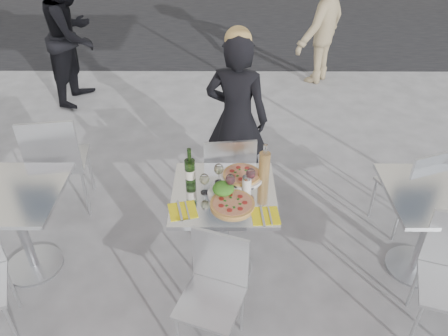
{
  "coord_description": "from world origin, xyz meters",
  "views": [
    {
      "loc": [
        0.01,
        -2.39,
        2.62
      ],
      "look_at": [
        0.0,
        0.15,
        0.85
      ],
      "focal_mm": 35.0,
      "sensor_mm": 36.0,
      "label": 1
    }
  ],
  "objects_px": {
    "chair_near": "(215,284)",
    "pedestrian_a": "(72,35)",
    "side_table_left": "(17,214)",
    "wine_bottle": "(190,171)",
    "carafe": "(264,166)",
    "woman_diner": "(237,119)",
    "pizza_far": "(242,175)",
    "pizza_near": "(232,204)",
    "chair_far": "(229,173)",
    "salad_plate": "(223,190)",
    "napkin_right": "(265,216)",
    "wineglass_white_b": "(219,170)",
    "wineglass_red_b": "(251,174)",
    "side_table_right": "(432,216)",
    "wineglass_white_a": "(204,180)",
    "side_chair_rfar": "(416,184)",
    "wineglass_red_a": "(230,180)",
    "pedestrian_b": "(321,23)",
    "side_chair_lfar": "(57,158)",
    "napkin_left": "(183,210)",
    "sugar_shaker": "(247,183)",
    "main_table": "(224,215)"
  },
  "relations": [
    {
      "from": "side_table_right",
      "to": "napkin_left",
      "type": "xyz_separation_m",
      "value": [
        -1.77,
        -0.2,
        0.21
      ]
    },
    {
      "from": "side_chair_lfar",
      "to": "pedestrian_b",
      "type": "bearing_deg",
      "value": -141.26
    },
    {
      "from": "wineglass_white_b",
      "to": "wineglass_red_a",
      "type": "relative_size",
      "value": 1.0
    },
    {
      "from": "chair_far",
      "to": "chair_near",
      "type": "bearing_deg",
      "value": 79.29
    },
    {
      "from": "main_table",
      "to": "pizza_far",
      "type": "relative_size",
      "value": 2.4
    },
    {
      "from": "chair_near",
      "to": "pedestrian_a",
      "type": "distance_m",
      "value": 4.1
    },
    {
      "from": "wine_bottle",
      "to": "carafe",
      "type": "bearing_deg",
      "value": 6.76
    },
    {
      "from": "pedestrian_b",
      "to": "napkin_left",
      "type": "distance_m",
      "value": 4.2
    },
    {
      "from": "chair_near",
      "to": "pedestrian_a",
      "type": "xyz_separation_m",
      "value": [
        -1.87,
        3.63,
        0.38
      ]
    },
    {
      "from": "woman_diner",
      "to": "wineglass_white_b",
      "type": "xyz_separation_m",
      "value": [
        -0.15,
        -0.91,
        0.09
      ]
    },
    {
      "from": "salad_plate",
      "to": "wineglass_red_b",
      "type": "xyz_separation_m",
      "value": [
        0.19,
        0.08,
        0.07
      ]
    },
    {
      "from": "chair_far",
      "to": "pizza_near",
      "type": "bearing_deg",
      "value": 85.73
    },
    {
      "from": "napkin_left",
      "to": "napkin_right",
      "type": "bearing_deg",
      "value": -18.58
    },
    {
      "from": "side_table_left",
      "to": "salad_plate",
      "type": "relative_size",
      "value": 3.41
    },
    {
      "from": "side_chair_lfar",
      "to": "side_chair_rfar",
      "type": "xyz_separation_m",
      "value": [
        2.97,
        -0.24,
        -0.09
      ]
    },
    {
      "from": "pedestrian_a",
      "to": "wineglass_red_a",
      "type": "distance_m",
      "value": 3.63
    },
    {
      "from": "side_table_right",
      "to": "woman_diner",
      "type": "relative_size",
      "value": 0.49
    },
    {
      "from": "side_table_left",
      "to": "carafe",
      "type": "distance_m",
      "value": 1.82
    },
    {
      "from": "side_table_right",
      "to": "wine_bottle",
      "type": "height_order",
      "value": "wine_bottle"
    },
    {
      "from": "main_table",
      "to": "napkin_right",
      "type": "xyz_separation_m",
      "value": [
        0.27,
        -0.25,
        0.21
      ]
    },
    {
      "from": "napkin_left",
      "to": "woman_diner",
      "type": "bearing_deg",
      "value": 59.45
    },
    {
      "from": "pedestrian_a",
      "to": "wine_bottle",
      "type": "xyz_separation_m",
      "value": [
        1.69,
        -2.95,
        -0.0
      ]
    },
    {
      "from": "salad_plate",
      "to": "napkin_right",
      "type": "distance_m",
      "value": 0.36
    },
    {
      "from": "pizza_near",
      "to": "wineglass_white_a",
      "type": "distance_m",
      "value": 0.25
    },
    {
      "from": "side_table_left",
      "to": "wineglass_white_a",
      "type": "xyz_separation_m",
      "value": [
        1.37,
        -0.0,
        0.32
      ]
    },
    {
      "from": "sugar_shaker",
      "to": "chair_near",
      "type": "bearing_deg",
      "value": -108.9
    },
    {
      "from": "chair_near",
      "to": "napkin_right",
      "type": "bearing_deg",
      "value": 65.78
    },
    {
      "from": "carafe",
      "to": "wineglass_red_b",
      "type": "relative_size",
      "value": 1.84
    },
    {
      "from": "chair_far",
      "to": "wineglass_red_b",
      "type": "xyz_separation_m",
      "value": [
        0.15,
        -0.47,
        0.33
      ]
    },
    {
      "from": "pizza_near",
      "to": "wineglass_red_a",
      "type": "distance_m",
      "value": 0.16
    },
    {
      "from": "wineglass_white_a",
      "to": "side_chair_rfar",
      "type": "bearing_deg",
      "value": 14.89
    },
    {
      "from": "main_table",
      "to": "woman_diner",
      "type": "relative_size",
      "value": 0.49
    },
    {
      "from": "side_table_right",
      "to": "wineglass_red_b",
      "type": "relative_size",
      "value": 4.76
    },
    {
      "from": "side_table_left",
      "to": "pedestrian_b",
      "type": "xyz_separation_m",
      "value": [
        2.82,
        3.69,
        0.29
      ]
    },
    {
      "from": "side_table_right",
      "to": "salad_plate",
      "type": "height_order",
      "value": "salad_plate"
    },
    {
      "from": "chair_near",
      "to": "side_table_left",
      "type": "bearing_deg",
      "value": 177.76
    },
    {
      "from": "chair_far",
      "to": "carafe",
      "type": "xyz_separation_m",
      "value": [
        0.25,
        -0.38,
        0.33
      ]
    },
    {
      "from": "side_table_right",
      "to": "sugar_shaker",
      "type": "xyz_separation_m",
      "value": [
        -1.34,
        0.03,
        0.26
      ]
    },
    {
      "from": "pizza_near",
      "to": "wineglass_red_a",
      "type": "bearing_deg",
      "value": 96.11
    },
    {
      "from": "woman_diner",
      "to": "pizza_near",
      "type": "height_order",
      "value": "woman_diner"
    },
    {
      "from": "main_table",
      "to": "woman_diner",
      "type": "xyz_separation_m",
      "value": [
        0.11,
        1.03,
        0.23
      ]
    },
    {
      "from": "pizza_far",
      "to": "pizza_near",
      "type": "bearing_deg",
      "value": -102.47
    },
    {
      "from": "pizza_near",
      "to": "wineglass_white_a",
      "type": "bearing_deg",
      "value": 144.71
    },
    {
      "from": "salad_plate",
      "to": "wine_bottle",
      "type": "height_order",
      "value": "wine_bottle"
    },
    {
      "from": "side_table_left",
      "to": "pedestrian_b",
      "type": "distance_m",
      "value": 4.65
    },
    {
      "from": "chair_far",
      "to": "pizza_far",
      "type": "height_order",
      "value": "chair_far"
    },
    {
      "from": "woman_diner",
      "to": "side_chair_rfar",
      "type": "bearing_deg",
      "value": 172.72
    },
    {
      "from": "woman_diner",
      "to": "carafe",
      "type": "height_order",
      "value": "woman_diner"
    },
    {
      "from": "side_chair_rfar",
      "to": "wineglass_red_a",
      "type": "relative_size",
      "value": 5.32
    },
    {
      "from": "chair_near",
      "to": "side_chair_rfar",
      "type": "bearing_deg",
      "value": 52.33
    }
  ]
}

